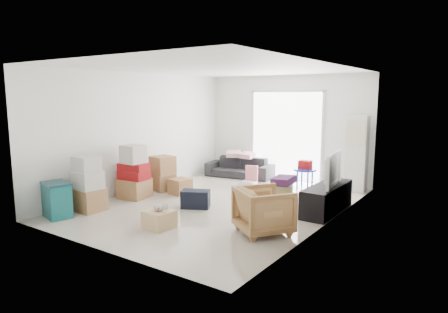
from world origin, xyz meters
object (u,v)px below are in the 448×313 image
armchair (264,208)px  storage_bins (57,200)px  tv_console (327,199)px  ottoman (283,194)px  ac_tower (357,154)px  wood_crate (159,219)px  television (328,181)px  sofa (239,164)px  kids_table (305,168)px

armchair → storage_bins: size_ratio=1.27×
tv_console → ottoman: tv_console is taller
storage_bins → ottoman: storage_bins is taller
ac_tower → armchair: ac_tower is taller
storage_bins → wood_crate: size_ratio=1.47×
armchair → wood_crate: (-1.56, -0.76, -0.26)m
television → sofa: bearing=51.9°
ac_tower → tv_console: ac_tower is taller
sofa → storage_bins: size_ratio=2.79×
kids_table → ottoman: bearing=-83.6°
armchair → ottoman: (-0.56, 1.84, -0.23)m
sofa → armchair: (2.71, -3.55, 0.06)m
sofa → wood_crate: (1.15, -4.31, -0.21)m
television → ottoman: bearing=74.2°
kids_table → sofa: bearing=173.8°
armchair → television: bearing=-67.8°
armchair → sofa: bearing=-16.9°
armchair → wood_crate: size_ratio=1.87×
ac_tower → ottoman: 2.19m
sofa → armchair: size_ratio=2.20×
storage_bins → wood_crate: storage_bins is taller
armchair → storage_bins: armchair is taller
tv_console → ottoman: (-0.98, 0.14, -0.08)m
television → storage_bins: (-3.90, -3.08, -0.27)m
tv_console → storage_bins: storage_bins is taller
television → armchair: size_ratio=1.31×
television → sofa: (-3.12, 1.85, -0.24)m
sofa → kids_table: (1.97, -0.21, 0.12)m
tv_console → storage_bins: size_ratio=2.43×
television → ottoman: (-0.98, 0.14, -0.41)m
ac_tower → kids_table: bearing=-161.7°
kids_table → wood_crate: size_ratio=1.52×
tv_console → storage_bins: bearing=-141.7°
ac_tower → ottoman: bearing=-116.6°
storage_bins → wood_crate: (1.93, 0.62, -0.18)m
armchair → kids_table: bearing=-41.8°
ottoman → wood_crate: (-1.00, -2.60, -0.04)m
ac_tower → storage_bins: size_ratio=2.72×
tv_console → sofa: (-3.12, 1.85, 0.09)m
kids_table → storage_bins: bearing=-120.3°
kids_table → tv_console: bearing=-55.0°
ac_tower → tv_console: size_ratio=1.12×
television → sofa: sofa is taller
storage_bins → ottoman: size_ratio=1.76×
armchair → ottoman: armchair is taller
ac_tower → storage_bins: bearing=-127.2°
tv_console → armchair: size_ratio=1.91×
television → armchair: armchair is taller
ottoman → sofa: bearing=141.5°
tv_console → television: television is taller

